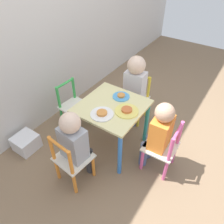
# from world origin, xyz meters

# --- Properties ---
(ground_plane) EXTENTS (6.00, 6.00, 0.00)m
(ground_plane) POSITION_xyz_m (0.00, 0.00, 0.00)
(ground_plane) COLOR #7F664C
(kids_table) EXTENTS (0.54, 0.54, 0.49)m
(kids_table) POSITION_xyz_m (0.00, 0.00, 0.41)
(kids_table) COLOR beige
(kids_table) RESTS_ON ground_plane
(chair_yellow) EXTENTS (0.28, 0.28, 0.50)m
(chair_yellow) POSITION_xyz_m (0.50, 0.03, 0.24)
(chair_yellow) COLOR silver
(chair_yellow) RESTS_ON ground_plane
(chair_pink) EXTENTS (0.27, 0.27, 0.50)m
(chair_pink) POSITION_xyz_m (0.02, -0.50, 0.24)
(chair_pink) COLOR silver
(chair_pink) RESTS_ON ground_plane
(chair_orange) EXTENTS (0.29, 0.29, 0.50)m
(chair_orange) POSITION_xyz_m (-0.50, 0.05, 0.24)
(chair_orange) COLOR silver
(chair_orange) RESTS_ON ground_plane
(chair_green) EXTENTS (0.27, 0.27, 0.50)m
(chair_green) POSITION_xyz_m (0.03, 0.50, 0.24)
(chair_green) COLOR silver
(chair_green) RESTS_ON ground_plane
(child_right) EXTENTS (0.23, 0.21, 0.76)m
(child_right) POSITION_xyz_m (0.44, 0.03, 0.46)
(child_right) COLOR #4C608E
(child_right) RESTS_ON ground_plane
(child_front) EXTENTS (0.21, 0.21, 0.69)m
(child_front) POSITION_xyz_m (0.02, -0.44, 0.41)
(child_front) COLOR #4C608E
(child_front) RESTS_ON ground_plane
(child_left) EXTENTS (0.22, 0.21, 0.69)m
(child_left) POSITION_xyz_m (-0.44, 0.04, 0.41)
(child_left) COLOR #38383D
(child_left) RESTS_ON ground_plane
(plate_right) EXTENTS (0.15, 0.15, 0.03)m
(plate_right) POSITION_xyz_m (0.15, 0.00, 0.50)
(plate_right) COLOR #4C9EE0
(plate_right) RESTS_ON kids_table
(plate_front) EXTENTS (0.20, 0.20, 0.03)m
(plate_front) POSITION_xyz_m (-0.00, -0.15, 0.50)
(plate_front) COLOR #EADB66
(plate_front) RESTS_ON kids_table
(plate_left) EXTENTS (0.19, 0.19, 0.03)m
(plate_left) POSITION_xyz_m (-0.15, 0.00, 0.50)
(plate_left) COLOR white
(plate_left) RESTS_ON kids_table
(storage_bin) EXTENTS (0.21, 0.20, 0.15)m
(storage_bin) POSITION_xyz_m (-0.50, 0.66, 0.08)
(storage_bin) COLOR silver
(storage_bin) RESTS_ON ground_plane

